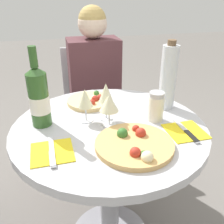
{
  "coord_description": "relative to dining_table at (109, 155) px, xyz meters",
  "views": [
    {
      "loc": [
        -0.21,
        -0.91,
        1.26
      ],
      "look_at": [
        -0.01,
        -0.08,
        0.83
      ],
      "focal_mm": 40.0,
      "sensor_mm": 36.0,
      "label": 1
    }
  ],
  "objects": [
    {
      "name": "seated_diner",
      "position": [
        0.06,
        0.64,
        -0.04
      ],
      "size": [
        0.34,
        0.45,
        1.16
      ],
      "rotation": [
        0.0,
        0.0,
        3.14
      ],
      "color": "#512D33",
      "rests_on": "ground_plane"
    },
    {
      "name": "wine_glass_back_right",
      "position": [
        -0.0,
        0.06,
        0.28
      ],
      "size": [
        0.06,
        0.06,
        0.17
      ],
      "color": "silver",
      "rests_on": "dining_table"
    },
    {
      "name": "tall_carafe",
      "position": [
        0.31,
        0.11,
        0.32
      ],
      "size": [
        0.08,
        0.08,
        0.32
      ],
      "color": "silver",
      "rests_on": "dining_table"
    },
    {
      "name": "wine_glass_front_right",
      "position": [
        -0.0,
        -0.0,
        0.26
      ],
      "size": [
        0.08,
        0.08,
        0.14
      ],
      "color": "silver",
      "rests_on": "dining_table"
    },
    {
      "name": "pizza_small_far",
      "position": [
        -0.04,
        0.24,
        0.18
      ],
      "size": [
        0.23,
        0.23,
        0.05
      ],
      "color": "#E5C17F",
      "rests_on": "dining_table"
    },
    {
      "name": "place_setting_right",
      "position": [
        0.29,
        -0.14,
        0.17
      ],
      "size": [
        0.15,
        0.19,
        0.01
      ],
      "color": "yellow",
      "rests_on": "dining_table"
    },
    {
      "name": "wine_bottle",
      "position": [
        -0.28,
        0.07,
        0.29
      ],
      "size": [
        0.08,
        0.08,
        0.34
      ],
      "color": "#2D5623",
      "rests_on": "dining_table"
    },
    {
      "name": "sugar_shaker",
      "position": [
        0.21,
        -0.01,
        0.23
      ],
      "size": [
        0.07,
        0.07,
        0.13
      ],
      "color": "silver",
      "rests_on": "dining_table"
    },
    {
      "name": "pizza_large",
      "position": [
        0.05,
        -0.19,
        0.18
      ],
      "size": [
        0.29,
        0.29,
        0.05
      ],
      "color": "tan",
      "rests_on": "dining_table"
    },
    {
      "name": "place_setting_left",
      "position": [
        -0.25,
        -0.15,
        0.17
      ],
      "size": [
        0.15,
        0.19,
        0.01
      ],
      "color": "yellow",
      "rests_on": "dining_table"
    },
    {
      "name": "chair_behind_diner",
      "position": [
        0.06,
        0.78,
        -0.14
      ],
      "size": [
        0.42,
        0.42,
        0.87
      ],
      "rotation": [
        0.0,
        0.0,
        3.14
      ],
      "color": "#ADADB2",
      "rests_on": "ground_plane"
    },
    {
      "name": "wine_glass_back_left",
      "position": [
        -0.09,
        0.06,
        0.27
      ],
      "size": [
        0.07,
        0.07,
        0.15
      ],
      "color": "silver",
      "rests_on": "dining_table"
    },
    {
      "name": "dining_table",
      "position": [
        0.0,
        0.0,
        0.0
      ],
      "size": [
        0.83,
        0.83,
        0.73
      ],
      "color": "gray",
      "rests_on": "ground_plane"
    }
  ]
}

